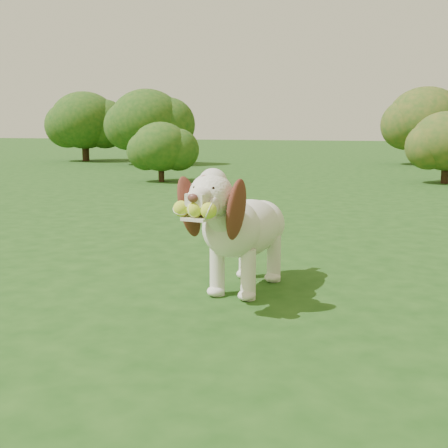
% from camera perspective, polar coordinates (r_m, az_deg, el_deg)
% --- Properties ---
extents(ground, '(80.00, 80.00, 0.00)m').
position_cam_1_polar(ground, '(4.28, 10.34, -4.94)').
color(ground, '#1A4212').
rests_on(ground, ground).
extents(dog, '(0.52, 1.30, 0.85)m').
position_cam_1_polar(dog, '(3.66, 1.73, -0.08)').
color(dog, white).
rests_on(dog, ground).
extents(shrub_a, '(1.13, 1.13, 1.17)m').
position_cam_1_polar(shrub_a, '(11.18, -6.44, 7.81)').
color(shrub_a, '#382314').
rests_on(shrub_a, ground).
extents(shrub_e, '(2.05, 2.05, 2.12)m').
position_cam_1_polar(shrub_e, '(16.24, -7.84, 10.39)').
color(shrub_e, '#382314').
rests_on(shrub_e, ground).
extents(shrub_c, '(1.33, 1.33, 1.37)m').
position_cam_1_polar(shrub_c, '(11.57, 21.71, 7.83)').
color(shrub_c, '#382314').
rests_on(shrub_c, ground).
extents(shrub_g, '(2.08, 2.08, 2.15)m').
position_cam_1_polar(shrub_g, '(18.31, -14.00, 10.18)').
color(shrub_g, '#382314').
rests_on(shrub_g, ground).
extents(shrub_i, '(2.11, 2.11, 2.19)m').
position_cam_1_polar(shrub_i, '(17.06, 19.79, 10.01)').
color(shrub_i, '#382314').
rests_on(shrub_i, ground).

